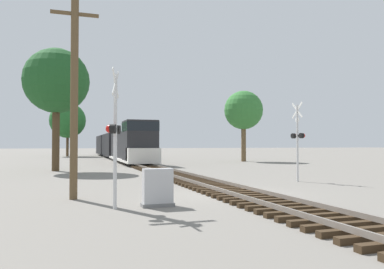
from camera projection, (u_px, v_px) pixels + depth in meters
name	position (u px, v px, depth m)	size (l,w,h in m)	color
ground_plane	(233.00, 194.00, 15.88)	(400.00, 400.00, 0.00)	slate
rail_track_bed	(233.00, 191.00, 15.89)	(2.60, 160.00, 0.31)	#382819
freight_train	(117.00, 145.00, 55.44)	(3.14, 45.46, 4.46)	#232326
crossing_signal_near	(114.00, 132.00, 12.21)	(0.58, 1.00, 4.58)	silver
crossing_signal_far	(298.00, 137.00, 21.25)	(0.39, 1.01, 4.52)	silver
relay_cabinet	(158.00, 188.00, 12.69)	(1.10, 0.50, 1.28)	slate
utility_pole	(74.00, 95.00, 14.42)	(1.80, 0.29, 7.78)	brown
tree_far_right	(56.00, 81.00, 29.77)	(5.16, 5.16, 9.77)	#473521
tree_mid_background	(243.00, 111.00, 46.49)	(4.81, 4.81, 8.79)	brown
tree_deep_background	(68.00, 120.00, 65.89)	(6.24, 6.24, 9.50)	brown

